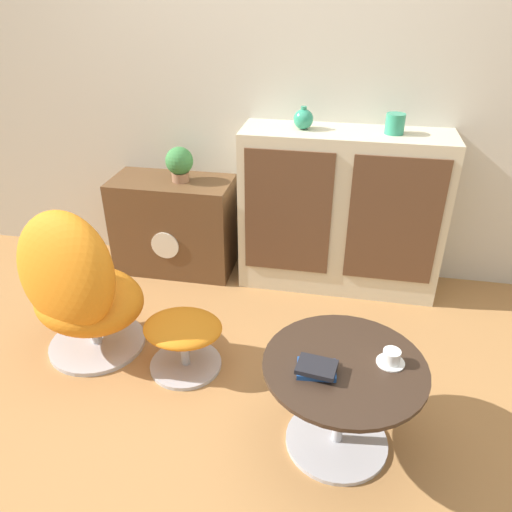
# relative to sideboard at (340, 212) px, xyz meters

# --- Properties ---
(ground_plane) EXTENTS (12.00, 12.00, 0.00)m
(ground_plane) POSITION_rel_sideboard_xyz_m (-0.41, -1.23, -0.49)
(ground_plane) COLOR #A87542
(wall_back) EXTENTS (6.40, 0.06, 2.60)m
(wall_back) POSITION_rel_sideboard_xyz_m (-0.41, 0.21, 0.81)
(wall_back) COLOR beige
(wall_back) RESTS_ON ground_plane
(sideboard) EXTENTS (1.19, 0.37, 0.98)m
(sideboard) POSITION_rel_sideboard_xyz_m (0.00, 0.00, 0.00)
(sideboard) COLOR beige
(sideboard) RESTS_ON ground_plane
(tv_console) EXTENTS (0.76, 0.39, 0.62)m
(tv_console) POSITION_rel_sideboard_xyz_m (-1.06, -0.00, -0.18)
(tv_console) COLOR brown
(tv_console) RESTS_ON ground_plane
(egg_chair) EXTENTS (0.71, 0.68, 0.83)m
(egg_chair) POSITION_rel_sideboard_xyz_m (-1.23, -0.93, -0.10)
(egg_chair) COLOR #B7B7BC
(egg_chair) RESTS_ON ground_plane
(ottoman) EXTENTS (0.39, 0.36, 0.29)m
(ottoman) POSITION_rel_sideboard_xyz_m (-0.70, -0.95, -0.29)
(ottoman) COLOR #B7B7BC
(ottoman) RESTS_ON ground_plane
(coffee_table) EXTENTS (0.64, 0.64, 0.44)m
(coffee_table) POSITION_rel_sideboard_xyz_m (0.08, -1.28, -0.21)
(coffee_table) COLOR #B7B7BC
(coffee_table) RESTS_ON ground_plane
(vase_leftmost) EXTENTS (0.11, 0.11, 0.13)m
(vase_leftmost) POSITION_rel_sideboard_xyz_m (-0.25, 0.00, 0.55)
(vase_leftmost) COLOR #2D8E6B
(vase_leftmost) RESTS_ON sideboard
(vase_inner_left) EXTENTS (0.10, 0.10, 0.11)m
(vase_inner_left) POSITION_rel_sideboard_xyz_m (0.25, 0.00, 0.54)
(vase_inner_left) COLOR #2D8E6B
(vase_inner_left) RESTS_ON sideboard
(potted_plant) EXTENTS (0.17, 0.17, 0.21)m
(potted_plant) POSITION_rel_sideboard_xyz_m (-0.99, -0.00, 0.25)
(potted_plant) COLOR #996B4C
(potted_plant) RESTS_ON tv_console
(teacup) EXTENTS (0.11, 0.11, 0.06)m
(teacup) POSITION_rel_sideboard_xyz_m (0.25, -1.25, -0.03)
(teacup) COLOR white
(teacup) RESTS_ON coffee_table
(book_stack) EXTENTS (0.16, 0.13, 0.04)m
(book_stack) POSITION_rel_sideboard_xyz_m (-0.03, -1.35, -0.04)
(book_stack) COLOR #1E478C
(book_stack) RESTS_ON coffee_table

